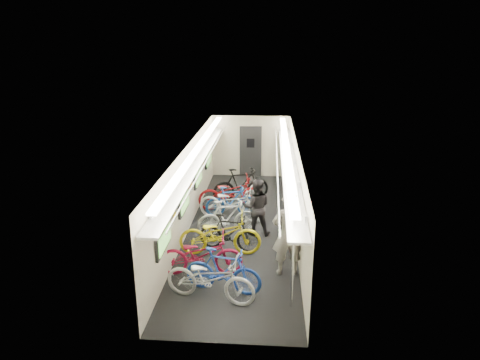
# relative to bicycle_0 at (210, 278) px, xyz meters

# --- Properties ---
(train_car_shell) EXTENTS (10.00, 10.00, 10.00)m
(train_car_shell) POSITION_rel_bicycle_0_xyz_m (0.04, 4.39, 1.15)
(train_car_shell) COLOR black
(train_car_shell) RESTS_ON ground
(bicycle_0) EXTENTS (2.02, 1.10, 1.01)m
(bicycle_0) POSITION_rel_bicycle_0_xyz_m (0.00, 0.00, 0.00)
(bicycle_0) COLOR #B9BABF
(bicycle_0) RESTS_ON ground
(bicycle_1) EXTENTS (1.73, 0.79, 1.00)m
(bicycle_1) POSITION_rel_bicycle_0_xyz_m (0.23, 0.32, -0.00)
(bicycle_1) COLOR #1C40AA
(bicycle_1) RESTS_ON ground
(bicycle_2) EXTENTS (1.96, 0.84, 1.00)m
(bicycle_2) POSITION_rel_bicycle_0_xyz_m (-0.36, 1.01, -0.00)
(bicycle_2) COLOR maroon
(bicycle_2) RESTS_ON ground
(bicycle_3) EXTENTS (1.69, 0.77, 0.98)m
(bicycle_3) POSITION_rel_bicycle_0_xyz_m (0.18, 2.22, -0.02)
(bicycle_3) COLOR black
(bicycle_3) RESTS_ON ground
(bicycle_4) EXTENTS (2.09, 0.86, 1.07)m
(bicycle_4) POSITION_rel_bicycle_0_xyz_m (-0.03, 2.01, 0.03)
(bicycle_4) COLOR gold
(bicycle_4) RESTS_ON ground
(bicycle_5) EXTENTS (1.73, 0.95, 1.00)m
(bicycle_5) POSITION_rel_bicycle_0_xyz_m (0.03, 3.19, -0.00)
(bicycle_5) COLOR silver
(bicycle_5) RESTS_ON ground
(bicycle_6) EXTENTS (2.13, 1.15, 1.06)m
(bicycle_6) POSITION_rel_bicycle_0_xyz_m (0.06, 4.19, 0.03)
(bicycle_6) COLOR #B8B9BD
(bicycle_6) RESTS_ON ground
(bicycle_7) EXTENTS (1.63, 0.80, 0.95)m
(bicycle_7) POSITION_rel_bicycle_0_xyz_m (0.00, 4.53, -0.03)
(bicycle_7) COLOR #194A9A
(bicycle_7) RESTS_ON ground
(bicycle_8) EXTENTS (2.17, 1.18, 1.08)m
(bicycle_8) POSITION_rel_bicycle_0_xyz_m (-0.05, 5.09, 0.04)
(bicycle_8) COLOR maroon
(bicycle_8) RESTS_ON ground
(bicycle_9) EXTENTS (1.98, 1.14, 1.15)m
(bicycle_9) POSITION_rel_bicycle_0_xyz_m (0.22, 5.79, 0.07)
(bicycle_9) COLOR black
(bicycle_9) RESTS_ON ground
(passenger_near) EXTENTS (0.78, 0.57, 1.97)m
(passenger_near) POSITION_rel_bicycle_0_xyz_m (1.60, 1.19, 0.48)
(passenger_near) COLOR gray
(passenger_near) RESTS_ON ground
(passenger_mid) EXTENTS (0.81, 0.64, 1.60)m
(passenger_mid) POSITION_rel_bicycle_0_xyz_m (0.82, 3.26, 0.30)
(passenger_mid) COLOR black
(passenger_mid) RESTS_ON ground
(backpack) EXTENTS (0.29, 0.22, 0.38)m
(backpack) POSITION_rel_bicycle_0_xyz_m (2.02, 2.05, 0.78)
(backpack) COLOR red
(backpack) RESTS_ON passenger_near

